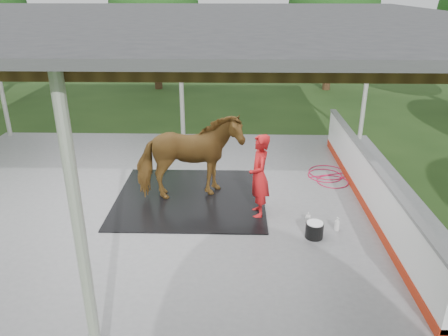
{
  "coord_description": "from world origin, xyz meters",
  "views": [
    {
      "loc": [
        1.67,
        -8.73,
        4.64
      ],
      "look_at": [
        1.45,
        -0.22,
        1.04
      ],
      "focal_mm": 35.0,
      "sensor_mm": 36.0,
      "label": 1
    }
  ],
  "objects_px": {
    "handler": "(259,176)",
    "horse": "(189,158)",
    "dasher_board": "(368,184)",
    "wash_bucket": "(314,230)"
  },
  "relations": [
    {
      "from": "horse",
      "to": "wash_bucket",
      "type": "relative_size",
      "value": 6.62
    },
    {
      "from": "handler",
      "to": "wash_bucket",
      "type": "xyz_separation_m",
      "value": [
        1.05,
        -0.9,
        -0.74
      ]
    },
    {
      "from": "handler",
      "to": "wash_bucket",
      "type": "relative_size",
      "value": 5.14
    },
    {
      "from": "horse",
      "to": "wash_bucket",
      "type": "distance_m",
      "value": 3.18
    },
    {
      "from": "horse",
      "to": "wash_bucket",
      "type": "height_order",
      "value": "horse"
    },
    {
      "from": "dasher_board",
      "to": "handler",
      "type": "relative_size",
      "value": 4.43
    },
    {
      "from": "horse",
      "to": "handler",
      "type": "xyz_separation_m",
      "value": [
        1.53,
        -0.75,
        -0.11
      ]
    },
    {
      "from": "dasher_board",
      "to": "handler",
      "type": "height_order",
      "value": "handler"
    },
    {
      "from": "dasher_board",
      "to": "horse",
      "type": "bearing_deg",
      "value": 175.33
    },
    {
      "from": "handler",
      "to": "horse",
      "type": "bearing_deg",
      "value": -120.8
    }
  ]
}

